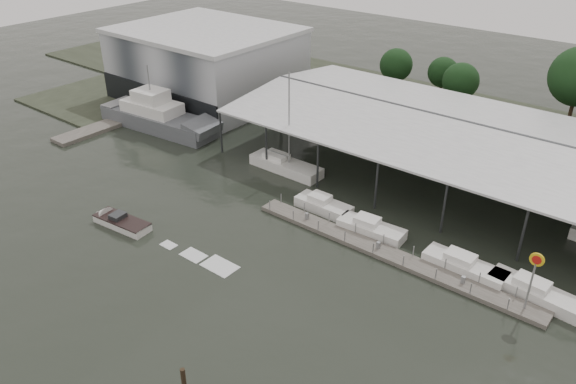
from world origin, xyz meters
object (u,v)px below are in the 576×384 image
Objects in this scene: white_sailboat at (285,165)px; grey_trawler at (159,117)px; shell_fuel_sign at (534,271)px; speedboat_underway at (118,221)px.

grey_trawler is at bearing -177.87° from white_sailboat.
white_sailboat is at bearing 165.94° from shell_fuel_sign.
shell_fuel_sign is 51.39m from grey_trawler.
grey_trawler is 21.13m from white_sailboat.
speedboat_underway is at bearing -105.11° from white_sailboat.
shell_fuel_sign reaches higher than speedboat_underway.
speedboat_underway is at bearing -161.44° from shell_fuel_sign.
white_sailboat is (21.10, 0.70, -0.93)m from grey_trawler.
grey_trawler reaches higher than speedboat_underway.
white_sailboat reaches higher than shell_fuel_sign.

